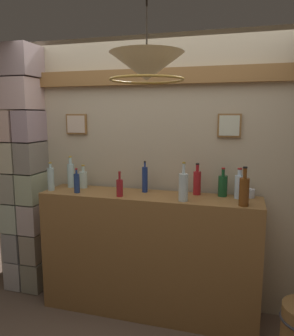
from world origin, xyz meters
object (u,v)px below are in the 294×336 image
Objects in this scene: liquor_bottle_gin at (120,187)px; liquor_bottle_rye at (77,183)px; liquor_bottle_bourbon at (183,187)px; liquor_bottle_scotch at (197,182)px; liquor_bottle_brandy at (51,179)px; liquor_bottle_amaro at (223,185)px; glass_tumbler_rocks at (250,193)px; liquor_bottle_port at (71,175)px; liquor_bottle_sherry at (239,186)px; liquor_bottle_rum at (83,179)px; liquor_bottle_tequila at (244,191)px; liquor_bottle_vodka at (145,179)px; pendant_lamp at (147,68)px.

liquor_bottle_gin is 0.98× the size of liquor_bottle_rye.
liquor_bottle_bourbon reaches higher than liquor_bottle_gin.
liquor_bottle_scotch is 1.09m from liquor_bottle_rye.
liquor_bottle_rye is (0.28, -0.02, -0.02)m from liquor_bottle_brandy.
liquor_bottle_brandy is 1.58m from liquor_bottle_amaro.
liquor_bottle_scotch is 3.56× the size of glass_tumbler_rocks.
liquor_bottle_gin is 0.72× the size of liquor_bottle_port.
glass_tumbler_rocks is (0.53, 0.27, -0.08)m from liquor_bottle_bourbon.
liquor_bottle_sherry is at bearing 0.01° from liquor_bottle_port.
liquor_bottle_port reaches higher than liquor_bottle_gin.
liquor_bottle_rum is at bearing -178.20° from glass_tumbler_rocks.
liquor_bottle_sherry is at bearing 25.88° from liquor_bottle_bourbon.
liquor_bottle_tequila reaches higher than liquor_bottle_rum.
liquor_bottle_rye is 0.78× the size of liquor_bottle_vodka.
liquor_bottle_bourbon is at bearing -10.51° from liquor_bottle_port.
liquor_bottle_tequila reaches higher than liquor_bottle_vodka.
liquor_bottle_brandy is 0.31m from liquor_bottle_rum.
liquor_bottle_vodka reaches higher than liquor_bottle_rum.
liquor_bottle_sherry is 0.13m from glass_tumbler_rocks.
liquor_bottle_scotch is at bearing 21.90° from liquor_bottle_gin.
liquor_bottle_brandy is at bearing 176.50° from liquor_bottle_gin.
liquor_bottle_gin is at bearing -165.86° from glass_tumbler_rocks.
liquor_bottle_bourbon is at bearing -140.44° from liquor_bottle_amaro.
liquor_bottle_rum is (-1.46, 0.01, -0.02)m from liquor_bottle_sherry.
pendant_lamp reaches higher than liquor_bottle_scotch.
liquor_bottle_gin is at bearing 127.86° from pendant_lamp.
liquor_bottle_gin is 0.51m from liquor_bottle_rum.
liquor_bottle_sherry is 0.90× the size of liquor_bottle_vodka.
liquor_bottle_tequila is 1.37× the size of liquor_bottle_rye.
liquor_bottle_port is 1.45m from liquor_bottle_amaro.
liquor_bottle_amaro is (0.30, 0.25, -0.02)m from liquor_bottle_bourbon.
pendant_lamp is at bearing -72.64° from liquor_bottle_vodka.
liquor_bottle_scotch reaches higher than liquor_bottle_gin.
liquor_bottle_rum is 0.21m from liquor_bottle_rye.
liquor_bottle_amaro is 0.14m from liquor_bottle_sherry.
pendant_lamp is (0.39, -0.50, 0.92)m from liquor_bottle_gin.
liquor_bottle_port is (-1.23, -0.04, 0.01)m from liquor_bottle_scotch.
liquor_bottle_sherry reaches higher than glass_tumbler_rocks.
liquor_bottle_tequila reaches higher than liquor_bottle_gin.
liquor_bottle_amaro is at bearing 164.90° from liquor_bottle_sherry.
liquor_bottle_rye is at bearing 176.84° from liquor_bottle_gin.
liquor_bottle_port reaches higher than liquor_bottle_sherry.
liquor_bottle_brandy is 0.87× the size of liquor_bottle_port.
liquor_bottle_port is 3.87× the size of glass_tumbler_rocks.
liquor_bottle_rye is (-1.28, -0.23, -0.01)m from liquor_bottle_amaro.
liquor_bottle_port reaches higher than liquor_bottle_brandy.
liquor_bottle_bourbon is 0.39m from liquor_bottle_amaro.
liquor_bottle_bourbon is at bearing -107.56° from liquor_bottle_scotch.
liquor_bottle_rye is 0.62m from liquor_bottle_vodka.
liquor_bottle_vodka is at bearing -175.51° from liquor_bottle_scotch.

